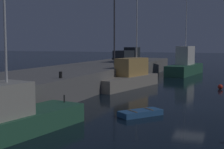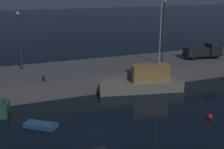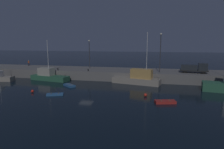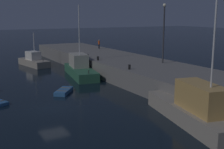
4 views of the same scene
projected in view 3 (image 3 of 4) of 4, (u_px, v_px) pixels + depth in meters
name	position (u px, v px, depth m)	size (l,w,h in m)	color
ground_plane	(86.00, 91.00, 38.61)	(320.00, 320.00, 0.00)	black
pier_quay	(104.00, 74.00, 52.32)	(75.60, 9.72, 2.27)	slate
fishing_trawler_red	(49.00, 76.00, 48.97)	(10.25, 4.47, 9.94)	#2D6647
fishing_boat_white	(138.00, 78.00, 44.62)	(11.23, 5.22, 11.59)	gray
dinghy_orange_near	(165.00, 102.00, 30.65)	(3.40, 2.04, 0.46)	#B22823
rowboat_white_mid	(55.00, 94.00, 35.21)	(3.12, 2.12, 0.35)	#2D6099
dinghy_red_small	(69.00, 85.00, 42.29)	(3.32, 2.99, 0.44)	#2D6099
mooring_buoy_near	(32.00, 91.00, 37.01)	(0.55, 0.55, 0.55)	red
mooring_buoy_mid	(146.00, 95.00, 34.35)	(0.57, 0.57, 0.57)	red
lamp_post_west	(89.00, 52.00, 54.71)	(0.44, 0.44, 7.73)	#38383D
lamp_post_east	(160.00, 50.00, 46.06)	(0.44, 0.44, 9.19)	#38383D
utility_truck	(195.00, 68.00, 45.84)	(6.39, 2.90, 2.33)	black
dockworker	(29.00, 63.00, 59.84)	(0.45, 0.36, 1.71)	black
bollard_west	(58.00, 69.00, 50.56)	(0.28, 0.28, 0.56)	black
bollard_central	(46.00, 69.00, 51.33)	(0.28, 0.28, 0.48)	black
bollard_east	(88.00, 70.00, 48.84)	(0.28, 0.28, 0.57)	black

